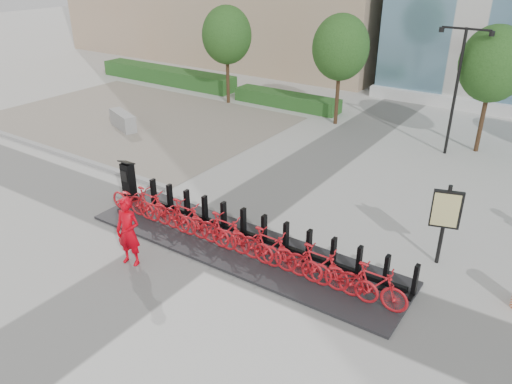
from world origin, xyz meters
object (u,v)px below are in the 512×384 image
Objects in this scene: bike_0 at (133,200)px; jersey_barrier at (123,120)px; kiosk at (129,181)px; map_sign at (446,213)px; worker_red at (128,232)px.

bike_0 is 0.90× the size of jersey_barrier.
bike_0 is at bearing -37.51° from kiosk.
map_sign is at bearing -72.44° from bike_0.
map_sign is (15.49, -3.00, 1.13)m from jersey_barrier.
kiosk is at bearing 125.70° from worker_red.
jersey_barrier is at bearing 151.69° from map_sign.
map_sign reaches higher than kiosk.
map_sign reaches higher than jersey_barrier.
kiosk is at bearing -19.33° from jersey_barrier.
kiosk is at bearing 53.24° from bike_0.
map_sign is at bearing 11.91° from kiosk.
kiosk is (-0.82, 0.61, 0.21)m from bike_0.
kiosk is 0.62× the size of map_sign.
jersey_barrier is 15.82m from map_sign.
kiosk reaches higher than bike_0.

